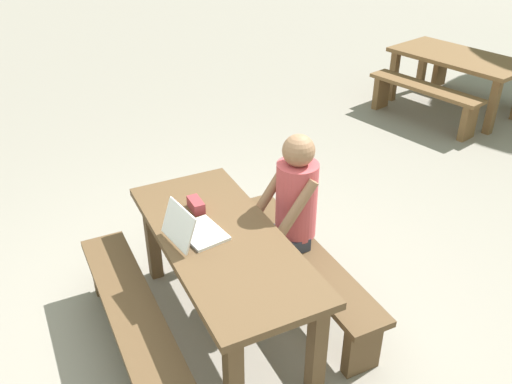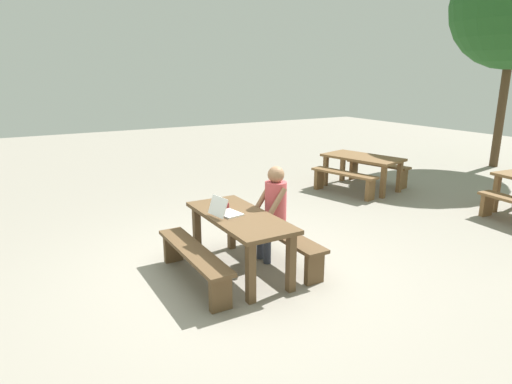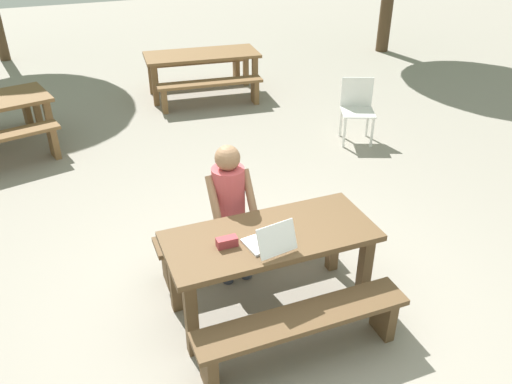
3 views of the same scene
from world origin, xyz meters
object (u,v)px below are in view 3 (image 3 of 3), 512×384
at_px(picnic_table_front, 270,247).
at_px(small_pouch, 227,242).
at_px(person_seated, 230,203).
at_px(picnic_table_mid, 202,59).
at_px(laptop, 270,241).
at_px(plastic_chair, 357,108).

relative_size(picnic_table_front, small_pouch, 10.53).
xyz_separation_m(small_pouch, person_seated, (0.23, 0.61, -0.05)).
relative_size(small_pouch, picnic_table_mid, 0.08).
distance_m(person_seated, picnic_table_mid, 4.91).
relative_size(picnic_table_front, laptop, 4.56).
height_order(plastic_chair, picnic_table_mid, plastic_chair).
distance_m(plastic_chair, picnic_table_mid, 3.00).
bearing_deg(person_seated, picnic_table_mid, 76.63).
bearing_deg(picnic_table_front, person_seated, 103.49).
xyz_separation_m(person_seated, plastic_chair, (2.61, 2.16, -0.26)).
distance_m(small_pouch, plastic_chair, 3.98).
bearing_deg(person_seated, picnic_table_front, -76.51).
relative_size(laptop, small_pouch, 2.31).
distance_m(person_seated, plastic_chair, 3.40).
bearing_deg(picnic_table_front, plastic_chair, 47.95).
xyz_separation_m(plastic_chair, picnic_table_mid, (-1.47, 2.61, 0.15)).
distance_m(laptop, plastic_chair, 3.87).
bearing_deg(picnic_table_mid, picnic_table_front, -95.17).
relative_size(picnic_table_front, picnic_table_mid, 0.86).
height_order(small_pouch, plastic_chair, plastic_chair).
relative_size(small_pouch, plastic_chair, 0.18).
xyz_separation_m(picnic_table_front, small_pouch, (-0.37, -0.03, 0.16)).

